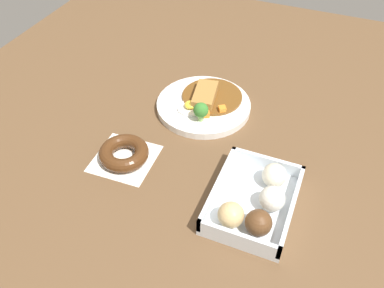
{
  "coord_description": "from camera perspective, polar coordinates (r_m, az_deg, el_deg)",
  "views": [
    {
      "loc": [
        -0.63,
        -0.17,
        0.65
      ],
      "look_at": [
        -0.03,
        0.08,
        0.03
      ],
      "focal_mm": 37.93,
      "sensor_mm": 36.0,
      "label": 1
    }
  ],
  "objects": [
    {
      "name": "chocolate_ring_donut",
      "position": [
        0.91,
        -9.54,
        -1.33
      ],
      "size": [
        0.14,
        0.14,
        0.03
      ],
      "color": "white",
      "rests_on": "ground_plane"
    },
    {
      "name": "ground_plane",
      "position": [
        0.92,
        5.28,
        -1.34
      ],
      "size": [
        1.6,
        1.6,
        0.0
      ],
      "primitive_type": "plane",
      "color": "brown"
    },
    {
      "name": "donut_box",
      "position": [
        0.8,
        8.98,
        -8.05
      ],
      "size": [
        0.21,
        0.16,
        0.06
      ],
      "color": "silver",
      "rests_on": "ground_plane"
    },
    {
      "name": "curry_plate",
      "position": [
        1.03,
        1.73,
        5.66
      ],
      "size": [
        0.24,
        0.24,
        0.07
      ],
      "color": "white",
      "rests_on": "ground_plane"
    }
  ]
}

